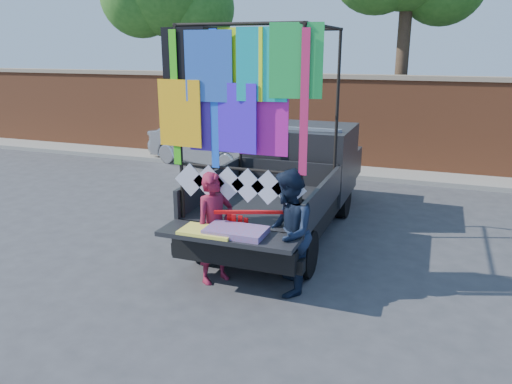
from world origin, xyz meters
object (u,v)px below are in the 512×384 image
(pickup_truck, at_px, (294,177))
(woman, at_px, (215,228))
(man, at_px, (288,233))
(sedan, at_px, (210,143))

(pickup_truck, height_order, woman, pickup_truck)
(woman, height_order, man, man)
(sedan, bearing_deg, pickup_truck, -121.62)
(pickup_truck, bearing_deg, sedan, 132.65)
(pickup_truck, height_order, sedan, pickup_truck)
(man, bearing_deg, woman, -103.00)
(pickup_truck, bearing_deg, woman, -96.83)
(sedan, height_order, man, man)
(sedan, bearing_deg, man, -131.47)
(pickup_truck, relative_size, woman, 3.51)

